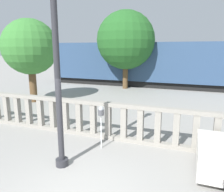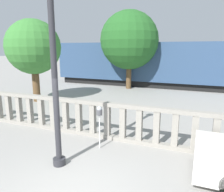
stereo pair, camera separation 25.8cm
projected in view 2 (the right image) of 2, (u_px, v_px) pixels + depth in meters
The scene contains 5 objects.
balustrade at pixel (123, 123), 7.75m from camera, with size 14.21×0.24×1.38m.
lamppost at pixel (54, 59), 5.64m from camera, with size 0.36×0.36×5.82m.
parking_meter at pixel (99, 114), 7.07m from camera, with size 0.19×0.19×1.45m.
tree_left at pixel (33, 47), 13.15m from camera, with size 3.29×3.29×5.00m.
tree_right at pixel (129, 40), 17.39m from camera, with size 4.65×4.65×6.24m.
Camera 2 is at (2.42, -3.61, 3.27)m, focal length 35.00 mm.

